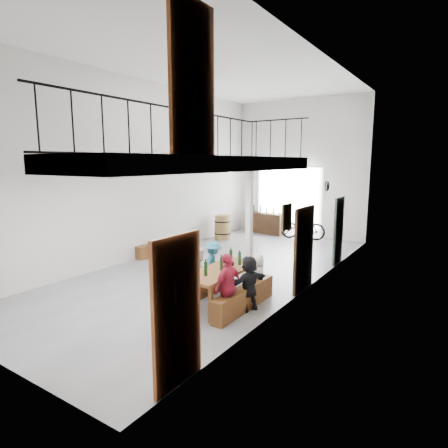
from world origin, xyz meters
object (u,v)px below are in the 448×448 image
Objects in this scene: oak_barrel at (223,227)px; bicycle_near at (295,226)px; tasting_table at (221,273)px; bench_inner at (198,287)px; serving_counter at (266,223)px; host_standing at (173,294)px; side_bench at (156,250)px.

bicycle_near is at bearing 41.83° from oak_barrel.
tasting_table is 1.00× the size of bench_inner.
tasting_table is 1.24× the size of serving_counter.
tasting_table is at bearing -60.49° from serving_counter.
host_standing reaches higher than tasting_table.
host_standing is at bearing -63.05° from serving_counter.
host_standing is at bearing -59.57° from bench_inner.
bicycle_near is (-1.53, 7.77, -0.26)m from tasting_table.
tasting_table is 4.76m from side_bench.
bicycle_near is at bearing 64.59° from side_bench.
oak_barrel is 0.60× the size of host_standing.
side_bench is at bearing -95.65° from oak_barrel.
oak_barrel is 8.48m from host_standing.
serving_counter is 1.04× the size of host_standing.
bench_inner is at bearing -33.71° from side_bench.
bicycle_near reaches higher than bench_inner.
host_standing is 0.93× the size of bicycle_near.
tasting_table reaches higher than side_bench.
side_bench is 5.99m from bicycle_near.
bicycle_near is at bearing 113.11° from host_standing.
side_bench is (-4.10, 2.37, -0.50)m from tasting_table.
side_bench is 0.88× the size of serving_counter.
oak_barrel reaches higher than serving_counter.
host_standing is (3.92, -7.51, 0.32)m from oak_barrel.
serving_counter is (-2.86, 7.82, -0.27)m from tasting_table.
side_bench is 5.60m from serving_counter.
serving_counter is (0.90, 2.05, -0.04)m from oak_barrel.
serving_counter is at bearing 66.26° from oak_barrel.
bicycle_near is (1.33, -0.05, 0.01)m from serving_counter.
side_bench is 1.53× the size of oak_barrel.
bicycle_near is (-1.69, 9.50, -0.35)m from host_standing.
tasting_table is at bearing -29.98° from side_bench.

